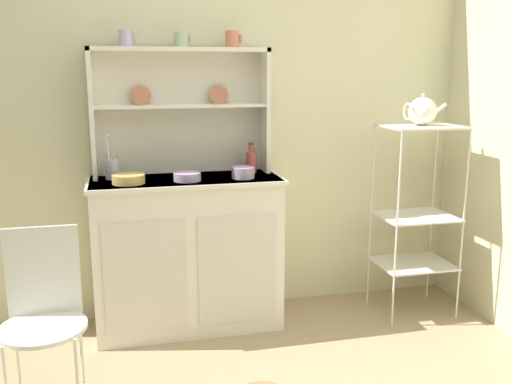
% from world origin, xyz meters
% --- Properties ---
extents(wall_back, '(3.84, 0.05, 2.50)m').
position_xyz_m(wall_back, '(0.00, 1.62, 1.25)').
color(wall_back, beige).
rests_on(wall_back, ground).
extents(hutch_cabinet, '(1.09, 0.45, 0.90)m').
position_xyz_m(hutch_cabinet, '(-0.18, 1.37, 0.46)').
color(hutch_cabinet, white).
rests_on(hutch_cabinet, ground).
extents(hutch_shelf_unit, '(1.01, 0.18, 0.73)m').
position_xyz_m(hutch_shelf_unit, '(-0.18, 1.53, 1.32)').
color(hutch_shelf_unit, silver).
rests_on(hutch_shelf_unit, hutch_cabinet).
extents(bakers_rack, '(0.45, 0.37, 1.18)m').
position_xyz_m(bakers_rack, '(1.21, 1.25, 0.71)').
color(bakers_rack, silver).
rests_on(bakers_rack, ground).
extents(wire_chair, '(0.36, 0.36, 0.85)m').
position_xyz_m(wire_chair, '(-0.88, 0.60, 0.52)').
color(wire_chair, white).
rests_on(wire_chair, ground).
extents(cup_lilac_0, '(0.09, 0.08, 0.09)m').
position_xyz_m(cup_lilac_0, '(-0.47, 1.49, 1.67)').
color(cup_lilac_0, '#B79ECC').
rests_on(cup_lilac_0, hutch_shelf_unit).
extents(cup_sage_1, '(0.09, 0.08, 0.08)m').
position_xyz_m(cup_sage_1, '(-0.17, 1.49, 1.66)').
color(cup_sage_1, '#9EB78E').
rests_on(cup_sage_1, hutch_shelf_unit).
extents(cup_terracotta_2, '(0.09, 0.08, 0.09)m').
position_xyz_m(cup_terracotta_2, '(0.12, 1.49, 1.67)').
color(cup_terracotta_2, '#C67556').
rests_on(cup_terracotta_2, hutch_shelf_unit).
extents(bowl_mixing_large, '(0.18, 0.18, 0.05)m').
position_xyz_m(bowl_mixing_large, '(-0.50, 1.29, 0.92)').
color(bowl_mixing_large, '#DBB760').
rests_on(bowl_mixing_large, hutch_cabinet).
extents(bowl_floral_medium, '(0.15, 0.15, 0.05)m').
position_xyz_m(bowl_floral_medium, '(-0.18, 1.29, 0.92)').
color(bowl_floral_medium, '#B79ECC').
rests_on(bowl_floral_medium, hutch_cabinet).
extents(bowl_cream_small, '(0.13, 0.13, 0.06)m').
position_xyz_m(bowl_cream_small, '(0.14, 1.29, 0.93)').
color(bowl_cream_small, '#B79ECC').
rests_on(bowl_cream_small, hutch_cabinet).
extents(jam_bottle, '(0.06, 0.06, 0.18)m').
position_xyz_m(jam_bottle, '(0.22, 1.45, 0.97)').
color(jam_bottle, '#B74C47').
rests_on(jam_bottle, hutch_cabinet).
extents(utensil_jar, '(0.08, 0.08, 0.25)m').
position_xyz_m(utensil_jar, '(-0.58, 1.45, 0.96)').
color(utensil_jar, '#B2B7C6').
rests_on(utensil_jar, hutch_cabinet).
extents(porcelain_teapot, '(0.26, 0.17, 0.19)m').
position_xyz_m(porcelain_teapot, '(1.21, 1.25, 1.26)').
color(porcelain_teapot, white).
rests_on(porcelain_teapot, bakers_rack).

